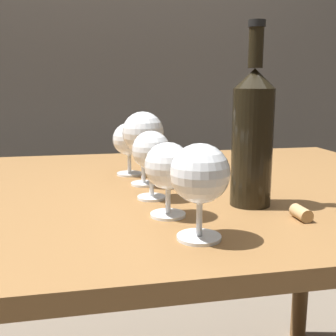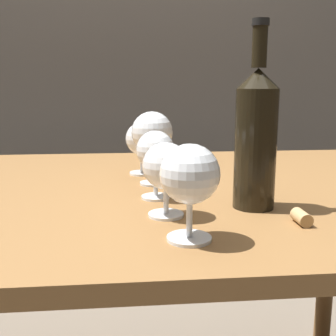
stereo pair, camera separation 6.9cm
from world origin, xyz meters
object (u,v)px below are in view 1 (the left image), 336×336
wine_glass_rose (168,168)px  wine_glass_white (129,140)px  wine_bottle (252,135)px  cork (301,213)px  wine_glass_merlot (200,176)px  wine_glass_amber (151,152)px  wine_glass_pinot (143,133)px

wine_glass_rose → wine_glass_white: (-0.03, 0.34, 0.00)m
wine_bottle → cork: wine_bottle is taller
wine_glass_white → wine_bottle: bearing=-57.8°
wine_glass_rose → wine_bottle: size_ratio=0.39×
wine_bottle → wine_glass_rose: bearing=-167.2°
wine_glass_merlot → wine_glass_amber: wine_glass_merlot is taller
wine_glass_amber → wine_glass_rose: bearing=-85.0°
wine_glass_rose → cork: 0.23m
wine_glass_white → wine_bottle: (0.19, -0.30, 0.04)m
wine_glass_amber → wine_glass_pinot: (0.00, 0.12, 0.02)m
wine_glass_merlot → wine_glass_pinot: (-0.03, 0.35, 0.02)m
wine_glass_merlot → cork: (0.19, 0.05, -0.08)m
wine_bottle → cork: bearing=-63.5°
wine_glass_pinot → wine_bottle: (0.17, -0.19, 0.02)m
wine_glass_amber → wine_glass_white: bearing=94.7°
wine_glass_merlot → wine_glass_pinot: bearing=95.4°
wine_glass_amber → wine_glass_pinot: 0.12m
wine_glass_white → wine_bottle: 0.36m
wine_glass_merlot → wine_glass_rose: bearing=101.5°
wine_glass_merlot → wine_bottle: bearing=47.2°
wine_glass_merlot → wine_glass_rose: 0.12m
wine_glass_merlot → wine_glass_white: bearing=96.5°
wine_glass_pinot → wine_glass_white: size_ratio=1.26×
wine_bottle → cork: 0.16m
wine_glass_merlot → wine_glass_white: size_ratio=1.09×
wine_glass_merlot → cork: bearing=15.3°
wine_glass_white → wine_bottle: size_ratio=0.39×
wine_glass_rose → cork: size_ratio=3.02×
wine_glass_rose → wine_glass_white: bearing=94.8°
wine_bottle → wine_glass_merlot: bearing=-132.8°
wine_glass_amber → wine_bottle: bearing=-24.0°
wine_bottle → wine_glass_white: bearing=122.2°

